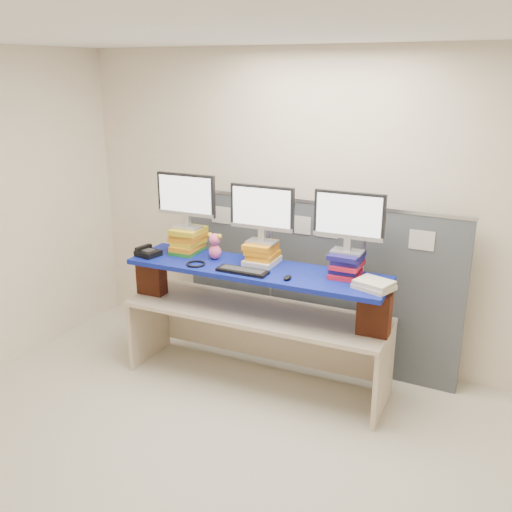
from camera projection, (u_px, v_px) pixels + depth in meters
The scene contains 18 objects.
room at pixel (211, 279), 3.41m from camera, with size 5.00×4.00×2.80m.
cubicle_partition at pixel (315, 283), 5.12m from camera, with size 2.60×0.06×1.53m.
desk at pixel (256, 325), 4.82m from camera, with size 2.26×0.74×0.68m.
brick_pier_left at pixel (152, 276), 5.08m from camera, with size 0.25×0.13×0.33m, color maroon.
brick_pier_right at pixel (374, 314), 4.29m from camera, with size 0.25×0.13×0.33m, color maroon.
blue_board at pixel (256, 270), 4.67m from camera, with size 2.18×0.55×0.04m, color #0B0A83.
book_stack_left at pixel (188, 240), 5.02m from camera, with size 0.27×0.32×0.22m.
book_stack_center at pixel (262, 253), 4.73m from camera, with size 0.27×0.30×0.18m.
book_stack_right at pixel (346, 264), 4.44m from camera, with size 0.25×0.30×0.19m.
monitor_left at pixel (186, 198), 4.89m from camera, with size 0.55×0.16×0.48m.
monitor_center at pixel (262, 211), 4.62m from camera, with size 0.55×0.16×0.48m.
monitor_right at pixel (349, 219), 4.33m from camera, with size 0.55×0.16×0.48m.
keyboard at pixel (243, 271), 4.55m from camera, with size 0.42×0.15×0.03m.
mouse at pixel (288, 278), 4.39m from camera, with size 0.05×0.10×0.03m, color black.
desk_phone at pixel (148, 252), 4.95m from camera, with size 0.21×0.20×0.08m.
headset at pixel (196, 264), 4.72m from camera, with size 0.16×0.16×0.02m, color black.
plush_toy at pixel (215, 246), 4.84m from camera, with size 0.13×0.10×0.23m.
binder_stack at pixel (374, 285), 4.20m from camera, with size 0.32×0.28×0.06m.
Camera 1 is at (1.68, -2.74, 2.60)m, focal length 40.00 mm.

